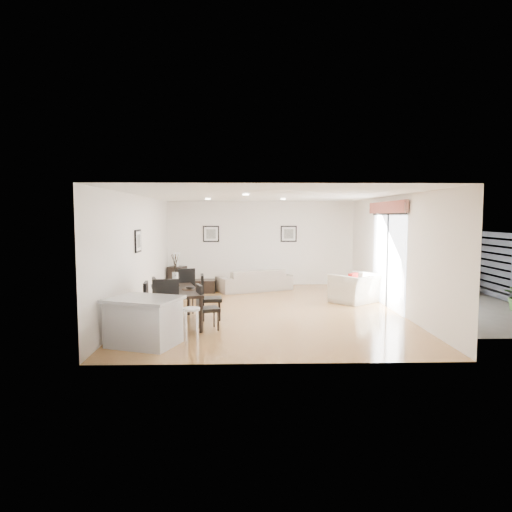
{
  "coord_description": "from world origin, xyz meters",
  "views": [
    {
      "loc": [
        -0.54,
        -10.69,
        2.22
      ],
      "look_at": [
        -0.25,
        0.4,
        1.25
      ],
      "focal_mm": 32.0,
      "sensor_mm": 36.0,
      "label": 1
    }
  ],
  "objects_px": {
    "dining_chair_head": "(166,306)",
    "dining_chair_wfar": "(150,296)",
    "bar_stool": "(191,313)",
    "coffee_table": "(200,286)",
    "side_table": "(177,276)",
    "sofa": "(254,280)",
    "dining_chair_efar": "(207,294)",
    "dining_chair_enear": "(204,304)",
    "dining_chair_wnear": "(141,303)",
    "dining_table": "(176,293)",
    "kitchen_island": "(144,321)",
    "armchair": "(356,288)",
    "dining_chair_foot": "(184,288)"
  },
  "relations": [
    {
      "from": "coffee_table",
      "to": "kitchen_island",
      "type": "height_order",
      "value": "kitchen_island"
    },
    {
      "from": "dining_table",
      "to": "sofa",
      "type": "bearing_deg",
      "value": 52.88
    },
    {
      "from": "dining_chair_wnear",
      "to": "dining_chair_foot",
      "type": "height_order",
      "value": "dining_chair_foot"
    },
    {
      "from": "dining_chair_efar",
      "to": "dining_chair_head",
      "type": "relative_size",
      "value": 0.91
    },
    {
      "from": "dining_chair_wfar",
      "to": "dining_chair_head",
      "type": "distance_m",
      "value": 1.65
    },
    {
      "from": "side_table",
      "to": "bar_stool",
      "type": "relative_size",
      "value": 0.99
    },
    {
      "from": "sofa",
      "to": "dining_table",
      "type": "xyz_separation_m",
      "value": [
        -1.71,
        -4.24,
        0.33
      ]
    },
    {
      "from": "armchair",
      "to": "dining_chair_foot",
      "type": "bearing_deg",
      "value": -23.14
    },
    {
      "from": "dining_chair_enear",
      "to": "dining_chair_efar",
      "type": "distance_m",
      "value": 0.89
    },
    {
      "from": "dining_chair_wnear",
      "to": "side_table",
      "type": "relative_size",
      "value": 1.48
    },
    {
      "from": "sofa",
      "to": "dining_chair_head",
      "type": "relative_size",
      "value": 2.06
    },
    {
      "from": "dining_chair_enear",
      "to": "bar_stool",
      "type": "distance_m",
      "value": 1.05
    },
    {
      "from": "armchair",
      "to": "kitchen_island",
      "type": "height_order",
      "value": "kitchen_island"
    },
    {
      "from": "armchair",
      "to": "dining_chair_wfar",
      "type": "bearing_deg",
      "value": -18.58
    },
    {
      "from": "dining_chair_wnear",
      "to": "dining_chair_wfar",
      "type": "bearing_deg",
      "value": 174.41
    },
    {
      "from": "dining_chair_wnear",
      "to": "kitchen_island",
      "type": "xyz_separation_m",
      "value": [
        0.29,
        -1.07,
        -0.11
      ]
    },
    {
      "from": "dining_table",
      "to": "kitchen_island",
      "type": "distance_m",
      "value": 1.55
    },
    {
      "from": "dining_chair_wfar",
      "to": "bar_stool",
      "type": "relative_size",
      "value": 1.4
    },
    {
      "from": "coffee_table",
      "to": "dining_chair_wnear",
      "type": "bearing_deg",
      "value": -98.77
    },
    {
      "from": "dining_chair_foot",
      "to": "kitchen_island",
      "type": "bearing_deg",
      "value": 63.56
    },
    {
      "from": "sofa",
      "to": "dining_chair_wnear",
      "type": "bearing_deg",
      "value": 40.31
    },
    {
      "from": "armchair",
      "to": "dining_table",
      "type": "bearing_deg",
      "value": -10.93
    },
    {
      "from": "armchair",
      "to": "kitchen_island",
      "type": "bearing_deg",
      "value": 0.37
    },
    {
      "from": "dining_chair_foot",
      "to": "sofa",
      "type": "bearing_deg",
      "value": -136.6
    },
    {
      "from": "dining_chair_efar",
      "to": "dining_chair_foot",
      "type": "relative_size",
      "value": 0.94
    },
    {
      "from": "dining_table",
      "to": "dining_chair_efar",
      "type": "xyz_separation_m",
      "value": [
        0.61,
        0.43,
        -0.11
      ]
    },
    {
      "from": "armchair",
      "to": "dining_chair_head",
      "type": "bearing_deg",
      "value": -1.03
    },
    {
      "from": "dining_chair_efar",
      "to": "kitchen_island",
      "type": "distance_m",
      "value": 2.14
    },
    {
      "from": "sofa",
      "to": "dining_table",
      "type": "relative_size",
      "value": 1.15
    },
    {
      "from": "sofa",
      "to": "dining_chair_enear",
      "type": "distance_m",
      "value": 4.83
    },
    {
      "from": "dining_chair_wnear",
      "to": "dining_chair_head",
      "type": "xyz_separation_m",
      "value": [
        0.6,
        -0.64,
        0.07
      ]
    },
    {
      "from": "dining_chair_wnear",
      "to": "kitchen_island",
      "type": "relative_size",
      "value": 0.66
    },
    {
      "from": "armchair",
      "to": "dining_chair_efar",
      "type": "height_order",
      "value": "dining_chair_efar"
    },
    {
      "from": "dining_chair_foot",
      "to": "side_table",
      "type": "relative_size",
      "value": 1.63
    },
    {
      "from": "coffee_table",
      "to": "side_table",
      "type": "distance_m",
      "value": 1.41
    },
    {
      "from": "dining_chair_foot",
      "to": "coffee_table",
      "type": "height_order",
      "value": "dining_chair_foot"
    },
    {
      "from": "dining_chair_efar",
      "to": "coffee_table",
      "type": "distance_m",
      "value": 3.59
    },
    {
      "from": "dining_chair_wnear",
      "to": "dining_chair_foot",
      "type": "bearing_deg",
      "value": 150.81
    },
    {
      "from": "bar_stool",
      "to": "side_table",
      "type": "bearing_deg",
      "value": 100.36
    },
    {
      "from": "dining_chair_foot",
      "to": "side_table",
      "type": "bearing_deg",
      "value": -98.21
    },
    {
      "from": "sofa",
      "to": "armchair",
      "type": "distance_m",
      "value": 3.23
    },
    {
      "from": "sofa",
      "to": "dining_chair_wfar",
      "type": "relative_size",
      "value": 2.44
    },
    {
      "from": "dining_chair_enear",
      "to": "side_table",
      "type": "xyz_separation_m",
      "value": [
        -1.34,
        5.56,
        -0.18
      ]
    },
    {
      "from": "sofa",
      "to": "dining_chair_wfar",
      "type": "bearing_deg",
      "value": 35.15
    },
    {
      "from": "dining_chair_wfar",
      "to": "armchair",
      "type": "bearing_deg",
      "value": 93.56
    },
    {
      "from": "armchair",
      "to": "dining_chair_head",
      "type": "height_order",
      "value": "dining_chair_head"
    },
    {
      "from": "dining_chair_wnear",
      "to": "sofa",
      "type": "bearing_deg",
      "value": 147.55
    },
    {
      "from": "dining_chair_head",
      "to": "dining_chair_wfar",
      "type": "bearing_deg",
      "value": 102.03
    },
    {
      "from": "dining_chair_wnear",
      "to": "dining_chair_efar",
      "type": "distance_m",
      "value": 1.5
    },
    {
      "from": "dining_chair_foot",
      "to": "bar_stool",
      "type": "distance_m",
      "value": 2.62
    }
  ]
}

